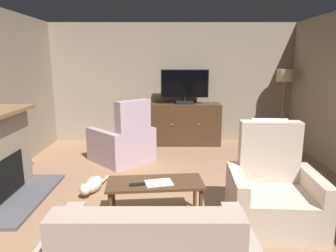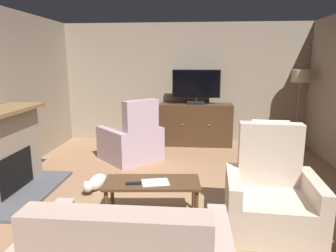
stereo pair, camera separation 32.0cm
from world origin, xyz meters
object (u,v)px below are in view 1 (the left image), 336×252
object	(u,v)px
coffee_table	(155,186)
tv_remote	(138,184)
folded_newspaper	(159,183)
armchair_beside_cabinet	(273,195)
armchair_near_window	(124,143)
television	(185,86)
floor_lamp	(285,85)
cat	(93,185)
tv_cabinet	(184,125)

from	to	relation	value
coffee_table	tv_remote	distance (m)	0.23
coffee_table	folded_newspaper	bearing A→B (deg)	-38.99
armchair_beside_cabinet	armchair_near_window	xyz separation A→B (m)	(-1.96, 2.20, -0.01)
television	folded_newspaper	distance (m)	3.34
coffee_table	armchair_beside_cabinet	world-z (taller)	armchair_beside_cabinet
folded_newspaper	floor_lamp	xyz separation A→B (m)	(2.52, 3.16, 0.85)
cat	armchair_beside_cabinet	bearing A→B (deg)	-20.76
tv_cabinet	tv_remote	size ratio (longest dim) A/B	9.07
cat	tv_remote	bearing A→B (deg)	-48.95
tv_remote	armchair_beside_cabinet	xyz separation A→B (m)	(1.49, -0.02, -0.11)
tv_cabinet	tv_remote	xyz separation A→B (m)	(-0.69, -3.33, 0.04)
tv_remote	floor_lamp	world-z (taller)	floor_lamp
tv_cabinet	coffee_table	distance (m)	3.26
tv_cabinet	folded_newspaper	size ratio (longest dim) A/B	5.14
cat	floor_lamp	distance (m)	4.39
television	floor_lamp	distance (m)	2.07
coffee_table	cat	bearing A→B (deg)	141.62
television	tv_remote	world-z (taller)	television
folded_newspaper	television	bearing A→B (deg)	67.95
tv_remote	armchair_beside_cabinet	size ratio (longest dim) A/B	0.15
tv_cabinet	armchair_near_window	distance (m)	1.63
coffee_table	tv_remote	bearing A→B (deg)	-152.07
television	floor_lamp	bearing A→B (deg)	-1.30
coffee_table	folded_newspaper	world-z (taller)	folded_newspaper
coffee_table	armchair_near_window	bearing A→B (deg)	107.61
armchair_beside_cabinet	floor_lamp	size ratio (longest dim) A/B	0.71
armchair_near_window	cat	size ratio (longest dim) A/B	1.79
tv_cabinet	armchair_near_window	bearing A→B (deg)	-135.16
folded_newspaper	armchair_near_window	world-z (taller)	armchair_near_window
television	armchair_beside_cabinet	world-z (taller)	television
tv_cabinet	armchair_near_window	size ratio (longest dim) A/B	1.20
armchair_beside_cabinet	armchair_near_window	world-z (taller)	armchair_beside_cabinet
coffee_table	cat	world-z (taller)	coffee_table
coffee_table	armchair_beside_cabinet	xyz separation A→B (m)	(1.30, -0.12, -0.05)
tv_cabinet	armchair_beside_cabinet	distance (m)	3.44
folded_newspaper	tv_cabinet	bearing A→B (deg)	68.08
armchair_beside_cabinet	cat	size ratio (longest dim) A/B	1.59
folded_newspaper	cat	world-z (taller)	folded_newspaper
armchair_near_window	armchair_beside_cabinet	bearing A→B (deg)	-48.27
armchair_beside_cabinet	floor_lamp	world-z (taller)	floor_lamp
cat	floor_lamp	world-z (taller)	floor_lamp
television	armchair_near_window	bearing A→B (deg)	-136.51
folded_newspaper	floor_lamp	world-z (taller)	floor_lamp
armchair_beside_cabinet	armchair_near_window	bearing A→B (deg)	131.73
television	cat	world-z (taller)	television
folded_newspaper	cat	size ratio (longest dim) A/B	0.42
television	coffee_table	bearing A→B (deg)	-98.89
tv_remote	coffee_table	bearing A→B (deg)	16.59
television	armchair_beside_cabinet	size ratio (longest dim) A/B	0.87
floor_lamp	tv_remote	bearing A→B (deg)	-130.55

